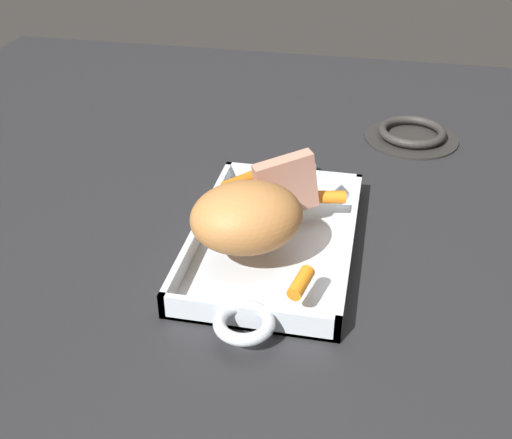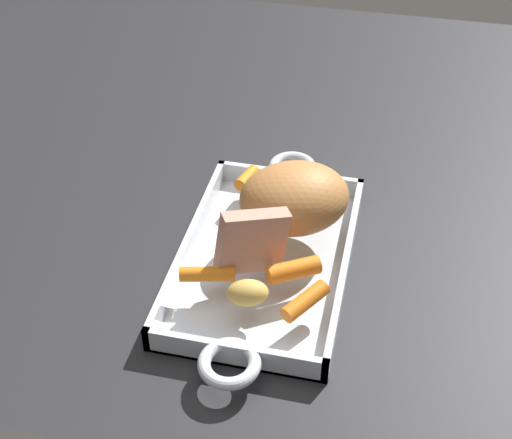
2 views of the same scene
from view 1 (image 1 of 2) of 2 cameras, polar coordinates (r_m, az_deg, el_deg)
The scene contains 10 objects.
ground_plane at distance 0.90m, azimuth 1.56°, elevation -2.47°, with size 1.65×1.65×0.00m, color #232326.
roasting_dish at distance 0.89m, azimuth 1.57°, elevation -1.89°, with size 0.45×0.21×0.03m.
pork_roast at distance 0.81m, azimuth -0.82°, elevation 0.21°, with size 0.14×0.12×0.09m, color #B6773E.
roast_slice_outer at distance 0.89m, azimuth 2.65°, elevation 2.99°, with size 0.02×0.08×0.08m, color tan.
baby_carrot_long at distance 0.76m, azimuth 3.97°, elevation -5.56°, with size 0.02×0.02×0.05m, color orange.
baby_carrot_short at distance 0.96m, azimuth -1.34°, elevation 3.34°, with size 0.02×0.02×0.06m, color orange.
baby_carrot_northwest at distance 0.93m, azimuth 5.83°, elevation 1.99°, with size 0.02×0.02×0.07m, color orange.
baby_carrot_center_left at distance 0.92m, azimuth -0.62°, elevation 1.89°, with size 0.02×0.02×0.07m, color orange.
potato_near_roast at distance 0.95m, azimuth 2.81°, elevation 3.40°, with size 0.05×0.03×0.03m, color gold.
stove_burner_rear at distance 1.22m, azimuth 13.50°, elevation 7.26°, with size 0.17×0.17×0.02m.
Camera 1 is at (0.72, 0.12, 0.51)m, focal length 45.60 mm.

